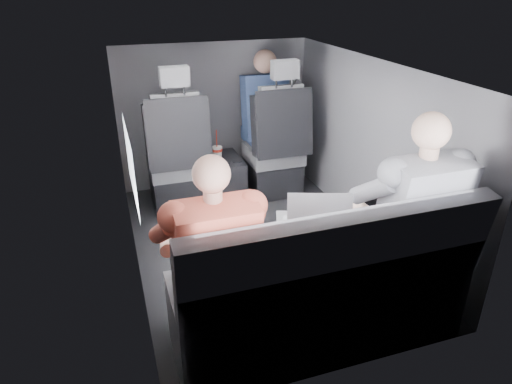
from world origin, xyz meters
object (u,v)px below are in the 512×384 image
object	(u,v)px
center_console	(228,178)
laptop_white	(204,234)
soda_cup	(217,153)
rear_bench	(321,296)
passenger_front_right	(265,109)
front_seat_left	(178,165)
laptop_silver	(311,219)
passenger_rear_right	(404,217)
front_seat_right	(275,153)
passenger_rear_left	(211,257)
laptop_black	(380,207)

from	to	relation	value
center_console	laptop_white	xyz separation A→B (m)	(-0.57, -1.63, 0.43)
center_console	soda_cup	distance (m)	0.29
rear_bench	soda_cup	distance (m)	1.91
passenger_front_right	front_seat_left	bearing A→B (deg)	-163.72
passenger_front_right	laptop_silver	bearing A→B (deg)	-101.62
soda_cup	passenger_front_right	bearing A→B (deg)	26.30
passenger_front_right	passenger_rear_right	bearing A→B (deg)	-87.27
laptop_silver	passenger_front_right	world-z (taller)	passenger_front_right
front_seat_right	rear_bench	bearing A→B (deg)	-103.31
front_seat_left	laptop_white	bearing A→B (deg)	-94.17
laptop_silver	passenger_rear_right	world-z (taller)	passenger_rear_right
laptop_silver	passenger_rear_left	world-z (taller)	passenger_rear_left
rear_bench	laptop_black	bearing A→B (deg)	29.39
soda_cup	laptop_black	distance (m)	1.73
laptop_silver	soda_cup	bearing A→B (deg)	95.03
center_console	laptop_black	size ratio (longest dim) A/B	1.46
laptop_silver	passenger_rear_right	bearing A→B (deg)	-19.28
front_seat_left	front_seat_right	world-z (taller)	same
rear_bench	laptop_silver	world-z (taller)	rear_bench
passenger_rear_right	soda_cup	bearing A→B (deg)	109.32
soda_cup	laptop_white	world-z (taller)	laptop_white
soda_cup	laptop_white	bearing A→B (deg)	-106.36
soda_cup	passenger_rear_right	xyz separation A→B (m)	(0.63, -1.80, 0.18)
front_seat_left	front_seat_right	size ratio (longest dim) A/B	1.00
laptop_silver	passenger_front_right	xyz separation A→B (m)	(0.39, 1.89, 0.12)
laptop_black	laptop_white	bearing A→B (deg)	178.63
front_seat_left	front_seat_right	xyz separation A→B (m)	(0.90, 0.00, 0.00)
front_seat_left	center_console	distance (m)	0.49
rear_bench	laptop_silver	bearing A→B (deg)	80.68
rear_bench	soda_cup	xyz separation A→B (m)	(-0.10, 1.90, 0.16)
front_seat_left	passenger_rear_left	xyz separation A→B (m)	(-0.13, -1.81, 0.22)
passenger_front_right	laptop_black	bearing A→B (deg)	-87.87
center_console	laptop_silver	bearing A→B (deg)	-88.51
passenger_rear_left	passenger_rear_right	bearing A→B (deg)	-0.07
rear_bench	passenger_rear_left	xyz separation A→B (m)	(-0.58, 0.10, 0.31)
passenger_front_right	soda_cup	bearing A→B (deg)	-153.70
passenger_rear_left	center_console	bearing A→B (deg)	72.58
front_seat_left	rear_bench	bearing A→B (deg)	-76.69
laptop_white	laptop_black	bearing A→B (deg)	-1.37
laptop_black	passenger_front_right	xyz separation A→B (m)	(-0.07, 1.88, 0.13)
center_console	passenger_front_right	world-z (taller)	passenger_front_right
laptop_silver	passenger_rear_left	size ratio (longest dim) A/B	0.35
center_console	soda_cup	world-z (taller)	soda_cup
laptop_white	laptop_black	world-z (taller)	laptop_white
front_seat_right	passenger_front_right	size ratio (longest dim) A/B	1.47
front_seat_left	laptop_silver	world-z (taller)	front_seat_left
front_seat_left	laptop_white	distance (m)	1.61
rear_bench	laptop_white	bearing A→B (deg)	151.38
laptop_white	passenger_rear_right	distance (m)	1.12
laptop_black	passenger_rear_left	bearing A→B (deg)	-170.17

